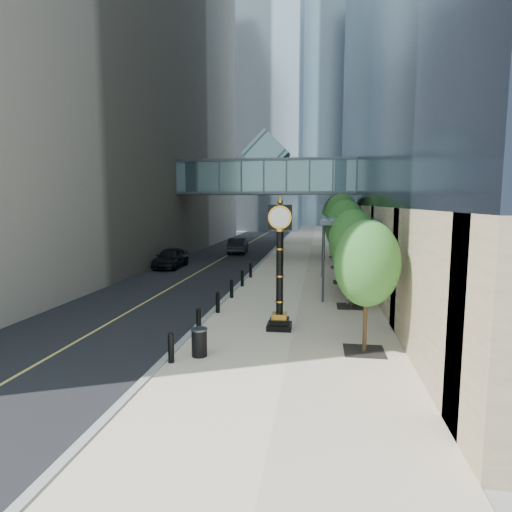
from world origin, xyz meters
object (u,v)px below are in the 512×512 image
(street_clock, at_px, (280,274))
(pedestrian, at_px, (350,290))
(trash_bin, at_px, (199,343))
(car_far, at_px, (238,245))
(car_near, at_px, (171,258))

(street_clock, xyz_separation_m, pedestrian, (3.14, 4.62, -1.53))
(trash_bin, bearing_deg, pedestrian, 55.88)
(street_clock, relative_size, car_far, 1.10)
(car_far, bearing_deg, car_near, 67.57)
(car_near, relative_size, car_far, 0.98)
(street_clock, relative_size, trash_bin, 5.88)
(trash_bin, xyz_separation_m, pedestrian, (5.52, 8.14, 0.31))
(street_clock, height_order, car_far, street_clock)
(pedestrian, bearing_deg, car_far, -43.58)
(trash_bin, relative_size, pedestrian, 0.59)
(trash_bin, distance_m, car_far, 29.79)
(car_near, bearing_deg, car_far, 70.93)
(car_near, height_order, car_far, car_near)
(car_near, bearing_deg, street_clock, -57.38)
(car_near, bearing_deg, pedestrian, -39.89)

